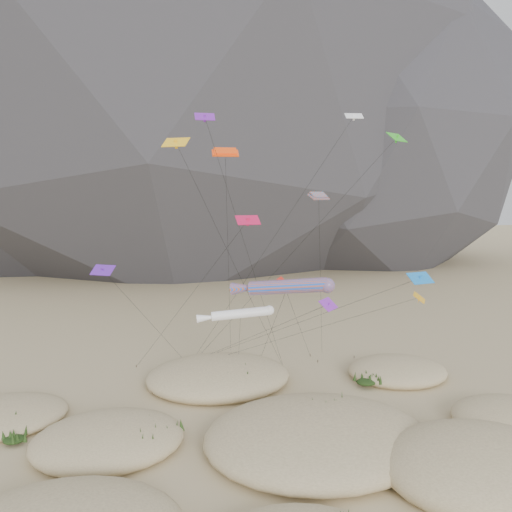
% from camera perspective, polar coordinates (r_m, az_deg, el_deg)
% --- Properties ---
extents(ground, '(500.00, 500.00, 0.00)m').
position_cam_1_polar(ground, '(39.26, 5.44, -22.86)').
color(ground, '#CCB789').
rests_on(ground, ground).
extents(rock_headland, '(226.37, 148.64, 177.50)m').
position_cam_1_polar(rock_headland, '(160.93, -7.36, 26.18)').
color(rock_headland, black).
rests_on(rock_headland, ground).
extents(dunes, '(53.45, 38.54, 4.10)m').
position_cam_1_polar(dunes, '(41.25, 2.20, -20.11)').
color(dunes, '#CCB789').
rests_on(dunes, ground).
extents(dune_grass, '(43.65, 27.91, 1.50)m').
position_cam_1_polar(dune_grass, '(42.51, 2.60, -19.11)').
color(dune_grass, black).
rests_on(dune_grass, ground).
extents(kite_stakes, '(25.65, 4.76, 0.30)m').
position_cam_1_polar(kite_stakes, '(59.83, 0.06, -11.92)').
color(kite_stakes, '#3F2D1E').
rests_on(kite_stakes, ground).
extents(rainbow_tube_kite, '(8.26, 17.67, 12.72)m').
position_cam_1_polar(rainbow_tube_kite, '(42.89, 3.23, -3.53)').
color(rainbow_tube_kite, '#D95716').
rests_on(rainbow_tube_kite, ground).
extents(white_tube_kite, '(7.04, 12.81, 9.59)m').
position_cam_1_polar(white_tube_kite, '(45.12, -2.15, -6.65)').
color(white_tube_kite, white).
rests_on(white_tube_kite, ground).
extents(orange_parafoil, '(4.53, 15.88, 23.81)m').
position_cam_1_polar(orange_parafoil, '(46.04, -3.53, 11.32)').
color(orange_parafoil, '#FF460D').
rests_on(orange_parafoil, ground).
extents(multi_parafoil, '(5.97, 11.44, 19.87)m').
position_cam_1_polar(multi_parafoil, '(49.34, 7.19, 6.53)').
color(multi_parafoil, '#F64319').
rests_on(multi_parafoil, ground).
extents(delta_kites, '(31.03, 21.24, 27.72)m').
position_cam_1_polar(delta_kites, '(44.99, 4.95, 3.90)').
color(delta_kites, blue).
rests_on(delta_kites, ground).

